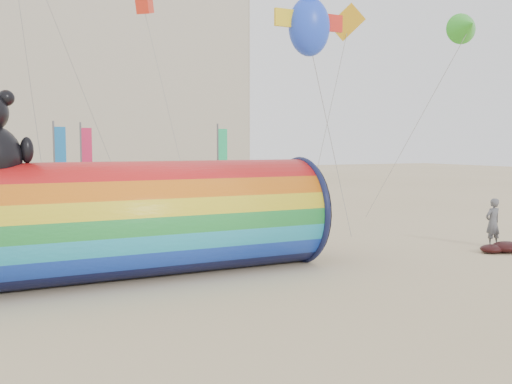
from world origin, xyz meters
name	(u,v)px	position (x,y,z in m)	size (l,w,h in m)	color
ground	(263,273)	(0.00, 0.00, 0.00)	(160.00, 160.00, 0.00)	#CCB58C
windsock_assembly	(130,217)	(-3.81, 1.26, 1.84)	(12.01, 3.66, 5.54)	red
kite_handler	(493,223)	(10.16, 0.15, 0.95)	(0.69, 0.45, 1.90)	#53555B
fabric_bundle	(510,247)	(9.86, -0.92, 0.17)	(2.62, 1.35, 0.41)	#3B0B0A
festival_banners	(126,169)	(-0.53, 15.62, 2.64)	(9.66, 1.50, 5.20)	#59595E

